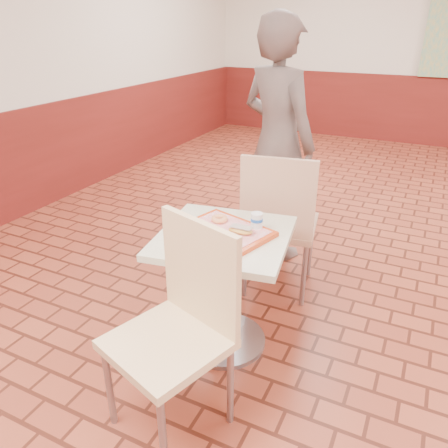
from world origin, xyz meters
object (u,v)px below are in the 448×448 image
at_px(customer, 277,142).
at_px(paper_cup, 257,220).
at_px(long_john_donut, 241,230).
at_px(chair_main_front, 181,320).
at_px(chair_main_back, 279,219).
at_px(main_table, 224,272).
at_px(serving_tray, 224,232).
at_px(ring_donut, 219,219).

xyz_separation_m(customer, paper_cup, (0.30, -1.14, -0.12)).
bearing_deg(long_john_donut, chair_main_front, -94.69).
distance_m(chair_main_back, customer, 0.73).
distance_m(customer, long_john_donut, 1.27).
relative_size(customer, long_john_donut, 13.51).
xyz_separation_m(main_table, serving_tray, (0.00, 0.00, 0.25)).
xyz_separation_m(long_john_donut, paper_cup, (0.05, 0.11, 0.02)).
distance_m(chair_main_front, paper_cup, 0.70).
xyz_separation_m(serving_tray, paper_cup, (0.14, 0.10, 0.06)).
distance_m(chair_main_front, customer, 1.83).
bearing_deg(chair_main_back, long_john_donut, 80.81).
height_order(chair_main_back, paper_cup, chair_main_back).
xyz_separation_m(chair_main_front, ring_donut, (-0.12, 0.63, 0.21)).
relative_size(chair_main_front, chair_main_back, 0.98).
relative_size(main_table, paper_cup, 8.88).
relative_size(chair_main_front, long_john_donut, 7.39).
relative_size(chair_main_back, ring_donut, 11.18).
bearing_deg(serving_tray, customer, 97.00).
bearing_deg(main_table, chair_main_front, -84.37).
bearing_deg(paper_cup, chair_main_back, 95.62).
xyz_separation_m(main_table, chair_main_back, (0.09, 0.64, 0.08)).
bearing_deg(ring_donut, customer, 94.19).
bearing_deg(main_table, serving_tray, 0.00).
xyz_separation_m(chair_main_front, serving_tray, (-0.05, 0.55, 0.18)).
bearing_deg(chair_main_front, long_john_donut, 103.66).
relative_size(chair_main_back, serving_tray, 2.21).
bearing_deg(chair_main_back, main_table, 72.11).
distance_m(customer, serving_tray, 1.26).
relative_size(main_table, chair_main_front, 0.72).
distance_m(main_table, paper_cup, 0.35).
bearing_deg(long_john_donut, main_table, 177.53).
bearing_deg(long_john_donut, chair_main_back, 90.64).
height_order(main_table, long_john_donut, long_john_donut).
bearing_deg(ring_donut, long_john_donut, -27.28).
bearing_deg(chair_main_back, customer, -77.53).
distance_m(main_table, chair_main_back, 0.66).
bearing_deg(customer, chair_main_front, 118.97).
height_order(main_table, chair_main_back, chair_main_back).
height_order(chair_main_back, customer, customer).
bearing_deg(customer, serving_tray, 119.39).
distance_m(chair_main_back, paper_cup, 0.59).
distance_m(chair_main_back, ring_donut, 0.62).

